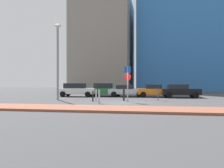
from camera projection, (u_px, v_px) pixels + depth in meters
ground_plane at (124, 103)px, 19.27m from camera, size 120.00×120.00×0.00m
sidewalk_brick at (113, 109)px, 13.98m from camera, size 40.00×3.03×0.14m
parked_car_white at (77, 90)px, 27.83m from camera, size 4.42×1.93×1.58m
parked_car_green at (105, 90)px, 28.00m from camera, size 3.98×1.97×1.58m
parked_car_silver at (127, 91)px, 27.36m from camera, size 4.28×2.12×1.37m
parked_car_orange at (154, 91)px, 26.83m from camera, size 4.03×2.26×1.43m
parked_car_black at (180, 91)px, 25.76m from camera, size 4.16×2.10×1.47m
parking_sign_post at (128, 79)px, 19.95m from camera, size 0.59×0.16×3.05m
parking_meter at (158, 90)px, 21.63m from camera, size 0.18×0.14×1.43m
street_lamp at (58, 55)px, 22.35m from camera, size 0.70×0.36×7.23m
traffic_bollard_near at (124, 95)px, 21.30m from camera, size 0.17×0.17×1.04m
traffic_bollard_mid at (99, 97)px, 18.32m from camera, size 0.14×0.14×1.10m
traffic_bollard_far at (93, 96)px, 20.37m from camera, size 0.12×0.12×0.89m
traffic_bollard_edge at (96, 95)px, 21.25m from camera, size 0.13×0.13×1.02m
building_colorful_midrise at (184, 14)px, 48.95m from camera, size 18.90×12.80×31.83m
building_under_construction at (105, 46)px, 49.15m from camera, size 11.12×14.87×18.77m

